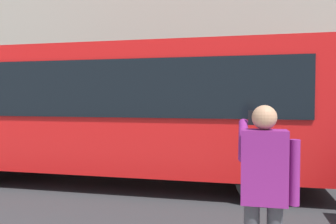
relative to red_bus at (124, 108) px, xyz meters
The scene contains 3 objects.
ground_plane 2.48m from the red_bus, behind, with size 60.00×60.00×0.00m, color #2B2B2D.
red_bus is the anchor object (origin of this frame).
pedestrian_photographer 5.06m from the red_bus, 124.44° to the left, with size 0.53×0.52×1.70m.
Camera 1 is at (-0.84, 7.34, 1.91)m, focal length 35.90 mm.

